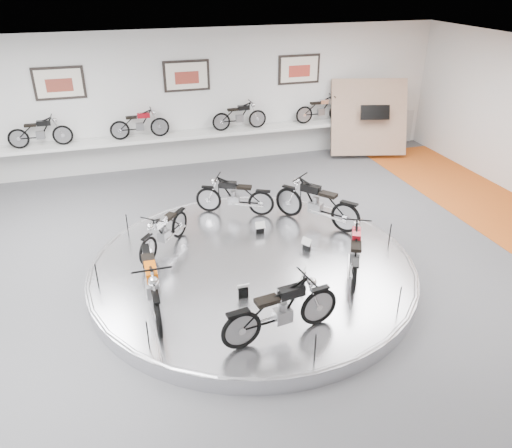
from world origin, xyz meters
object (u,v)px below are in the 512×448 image
object	(u,v)px
bike_a	(317,202)
bike_b	(235,195)
display_platform	(253,269)
shelf	(192,135)
bike_f	(355,251)
bike_e	(281,309)
bike_c	(164,231)
bike_d	(152,282)

from	to	relation	value
bike_a	bike_b	size ratio (longest dim) A/B	1.14
display_platform	shelf	distance (m)	6.46
shelf	bike_b	xyz separation A→B (m)	(0.23, -4.16, -0.23)
shelf	bike_f	xyz separation A→B (m)	(1.75, -7.31, -0.23)
shelf	bike_a	bearing A→B (deg)	-70.38
bike_b	bike_e	xyz separation A→B (m)	(-0.43, -4.47, 0.04)
bike_c	bike_d	distance (m)	2.00
bike_c	bike_e	xyz separation A→B (m)	(1.38, -3.25, 0.06)
bike_a	bike_e	world-z (taller)	bike_a
bike_a	bike_c	size ratio (longest dim) A/B	1.19
bike_b	bike_f	distance (m)	3.49
shelf	bike_c	size ratio (longest dim) A/B	7.24
bike_c	bike_e	bearing A→B (deg)	62.27
display_platform	bike_b	distance (m)	2.33
shelf	bike_b	size ratio (longest dim) A/B	6.93
display_platform	bike_d	bearing A→B (deg)	-155.42
bike_f	bike_e	bearing A→B (deg)	151.39
bike_c	bike_f	size ratio (longest dim) A/B	0.94
bike_c	bike_d	size ratio (longest dim) A/B	0.83
bike_f	bike_c	bearing A→B (deg)	87.07
bike_b	bike_e	bearing A→B (deg)	110.96
bike_d	bike_a	bearing A→B (deg)	118.86
bike_f	bike_d	bearing A→B (deg)	117.39
bike_a	bike_c	bearing A→B (deg)	54.11
shelf	display_platform	bearing A→B (deg)	-90.00
bike_d	bike_e	world-z (taller)	bike_d
bike_b	bike_f	xyz separation A→B (m)	(1.52, -3.14, 0.01)
shelf	bike_e	distance (m)	8.64
bike_d	bike_f	xyz separation A→B (m)	(3.79, 0.03, -0.06)
bike_c	bike_f	distance (m)	3.84
shelf	bike_f	size ratio (longest dim) A/B	6.83
bike_b	bike_e	distance (m)	4.50
bike_a	display_platform	bearing A→B (deg)	83.71
bike_a	bike_b	distance (m)	1.94
bike_c	bike_f	world-z (taller)	bike_f
bike_e	bike_f	world-z (taller)	bike_e
display_platform	bike_a	size ratio (longest dim) A/B	3.54
bike_b	bike_c	xyz separation A→B (m)	(-1.81, -1.23, -0.02)
bike_b	bike_d	world-z (taller)	bike_d
bike_b	display_platform	bearing A→B (deg)	110.58
display_platform	bike_d	world-z (taller)	bike_d
display_platform	bike_b	size ratio (longest dim) A/B	4.03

